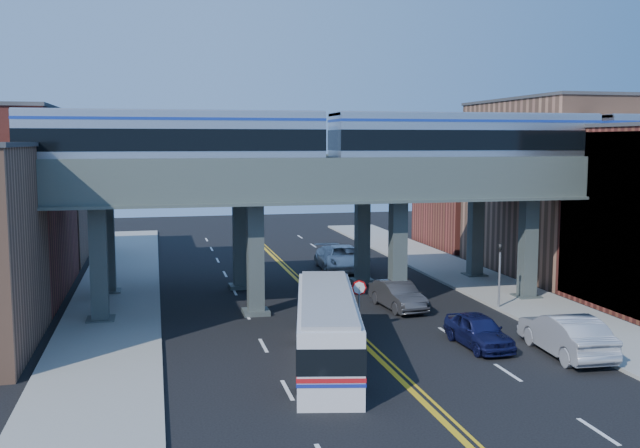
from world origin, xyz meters
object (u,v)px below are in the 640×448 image
(transit_train, at_px, (465,141))
(stop_sign, at_px, (359,298))
(car_lane_b, at_px, (398,295))
(car_lane_c, at_px, (343,258))
(car_parked_curb, at_px, (566,334))
(car_lane_d, at_px, (334,258))
(traffic_signal, at_px, (500,268))
(car_lane_a, at_px, (479,331))
(transit_bus, at_px, (327,330))

(transit_train, distance_m, stop_sign, 11.80)
(car_lane_b, xyz_separation_m, car_lane_c, (0.21, 12.47, 0.08))
(car_lane_c, bearing_deg, car_parked_curb, -72.38)
(car_lane_d, bearing_deg, car_lane_c, -30.54)
(traffic_signal, height_order, car_lane_a, traffic_signal)
(car_lane_a, xyz_separation_m, car_parked_curb, (3.14, -1.97, 0.17))
(car_lane_a, relative_size, car_parked_curb, 0.79)
(transit_bus, height_order, car_lane_c, transit_bus)
(stop_sign, relative_size, transit_bus, 0.24)
(stop_sign, height_order, transit_bus, transit_bus)
(transit_train, bearing_deg, car_parked_curb, -89.02)
(car_lane_d, xyz_separation_m, car_parked_curb, (4.67, -22.67, 0.13))
(car_lane_a, relative_size, car_lane_c, 0.72)
(traffic_signal, xyz_separation_m, car_lane_d, (-5.78, 14.32, -1.51))
(car_lane_c, bearing_deg, transit_bus, -99.41)
(traffic_signal, bearing_deg, transit_train, 122.92)
(traffic_signal, relative_size, car_lane_c, 0.67)
(car_lane_b, bearing_deg, transit_bus, -130.94)
(stop_sign, xyz_separation_m, traffic_signal, (8.90, 3.00, 0.54))
(car_lane_b, height_order, car_lane_d, car_lane_d)
(transit_bus, relative_size, car_lane_b, 2.38)
(car_lane_d, bearing_deg, transit_bus, -102.49)
(car_parked_curb, bearing_deg, transit_bus, -2.83)
(car_lane_a, distance_m, car_lane_b, 7.90)
(stop_sign, distance_m, transit_bus, 4.98)
(car_lane_c, xyz_separation_m, car_parked_curb, (4.04, -22.26, 0.06))
(car_lane_c, distance_m, car_parked_curb, 22.63)
(traffic_signal, bearing_deg, stop_sign, -161.37)
(transit_train, distance_m, car_lane_c, 15.09)
(stop_sign, distance_m, car_lane_c, 17.35)
(traffic_signal, distance_m, car_lane_a, 7.82)
(traffic_signal, height_order, car_lane_d, traffic_signal)
(transit_train, xyz_separation_m, car_lane_b, (-4.07, -0.56, -8.49))
(transit_bus, bearing_deg, transit_train, -36.04)
(car_lane_a, relative_size, car_lane_b, 0.94)
(car_lane_a, distance_m, car_lane_d, 20.75)
(transit_bus, xyz_separation_m, car_lane_c, (6.36, 21.14, -0.59))
(transit_bus, distance_m, car_parked_curb, 10.48)
(stop_sign, relative_size, car_lane_c, 0.43)
(transit_train, height_order, stop_sign, transit_train)
(traffic_signal, bearing_deg, transit_bus, -147.89)
(transit_bus, relative_size, car_lane_a, 2.54)
(car_lane_d, bearing_deg, car_lane_b, -85.72)
(stop_sign, bearing_deg, transit_bus, -121.79)
(transit_bus, bearing_deg, car_lane_d, -3.02)
(car_lane_a, bearing_deg, car_parked_curb, -34.02)
(transit_bus, distance_m, car_lane_c, 22.09)
(car_lane_b, height_order, car_lane_c, car_lane_c)
(traffic_signal, distance_m, car_lane_d, 15.52)
(transit_bus, distance_m, car_lane_b, 10.65)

